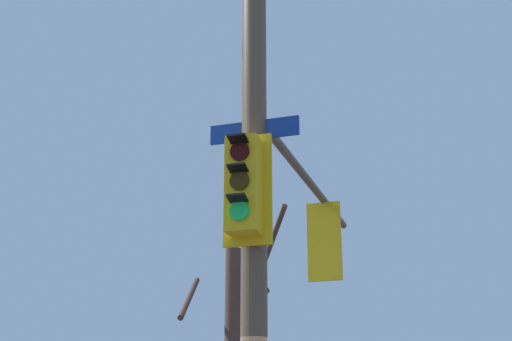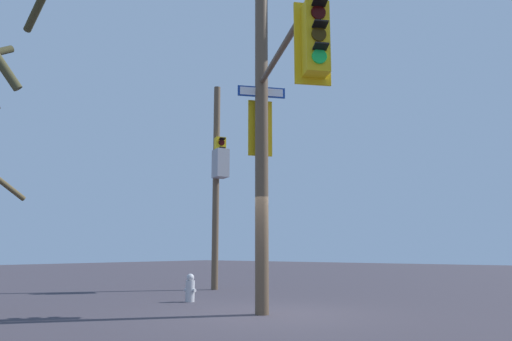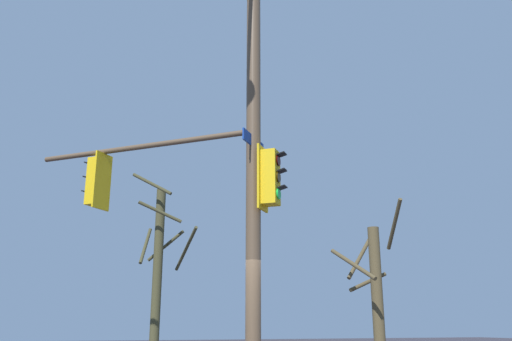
# 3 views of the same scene
# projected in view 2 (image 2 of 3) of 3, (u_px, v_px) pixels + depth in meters

# --- Properties ---
(ground_plane) EXTENTS (80.00, 80.00, 0.00)m
(ground_plane) POSITION_uv_depth(u_px,v_px,m) (271.00, 315.00, 10.08)
(ground_plane) COLOR #39343D
(main_signal_pole_assembly) EXTENTS (4.70, 5.92, 8.70)m
(main_signal_pole_assembly) POSITION_uv_depth(u_px,v_px,m) (273.00, 97.00, 10.25)
(main_signal_pole_assembly) COLOR brown
(main_signal_pole_assembly) RESTS_ON ground
(secondary_pole_assembly) EXTENTS (0.83, 0.65, 7.32)m
(secondary_pole_assembly) POSITION_uv_depth(u_px,v_px,m) (218.00, 173.00, 16.97)
(secondary_pole_assembly) COLOR brown
(secondary_pole_assembly) RESTS_ON ground
(fire_hydrant) EXTENTS (0.38, 0.24, 0.73)m
(fire_hydrant) POSITION_uv_depth(u_px,v_px,m) (190.00, 289.00, 12.59)
(fire_hydrant) COLOR #B2B2B7
(fire_hydrant) RESTS_ON ground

